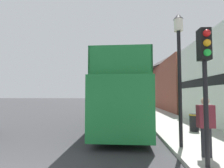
% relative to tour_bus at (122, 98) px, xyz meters
% --- Properties ---
extents(ground_plane, '(144.00, 144.00, 0.00)m').
position_rel_tour_bus_xyz_m(ground_plane, '(-3.49, 12.98, -1.77)').
color(ground_plane, '#333335').
extents(sidewalk, '(3.40, 108.00, 0.14)m').
position_rel_tour_bus_xyz_m(sidewalk, '(3.37, 9.98, -1.70)').
color(sidewalk, '#ADAAA3').
rests_on(sidewalk, ground_plane).
extents(brick_terrace_rear, '(6.00, 22.88, 8.36)m').
position_rel_tour_bus_xyz_m(brick_terrace_rear, '(8.08, 16.67, 2.40)').
color(brick_terrace_rear, brown).
rests_on(brick_terrace_rear, ground_plane).
extents(tour_bus, '(2.73, 10.31, 3.89)m').
position_rel_tour_bus_xyz_m(tour_bus, '(0.00, 0.00, 0.00)').
color(tour_bus, '#1E7A38').
rests_on(tour_bus, ground_plane).
extents(parked_car_ahead_of_bus, '(2.05, 4.56, 1.32)m').
position_rel_tour_bus_xyz_m(parked_car_ahead_of_bus, '(0.52, 8.01, -1.14)').
color(parked_car_ahead_of_bus, maroon).
rests_on(parked_car_ahead_of_bus, ground_plane).
extents(pedestrian_second, '(0.47, 0.26, 1.80)m').
position_rel_tour_bus_xyz_m(pedestrian_second, '(2.48, -5.82, -0.55)').
color(pedestrian_second, '#232328').
rests_on(pedestrian_second, sidewalk).
extents(traffic_signal, '(0.28, 0.42, 3.64)m').
position_rel_tour_bus_xyz_m(traffic_signal, '(2.13, -6.62, 1.03)').
color(traffic_signal, black).
rests_on(traffic_signal, sidewalk).
extents(lamp_post_nearest, '(0.35, 0.35, 4.91)m').
position_rel_tour_bus_xyz_m(lamp_post_nearest, '(2.05, -4.82, 1.73)').
color(lamp_post_nearest, black).
rests_on(lamp_post_nearest, sidewalk).
extents(lamp_post_second, '(0.35, 0.35, 4.86)m').
position_rel_tour_bus_xyz_m(lamp_post_second, '(2.04, 2.73, 1.70)').
color(lamp_post_second, black).
rests_on(lamp_post_second, sidewalk).
extents(lamp_post_third, '(0.35, 0.35, 4.50)m').
position_rel_tour_bus_xyz_m(lamp_post_third, '(2.12, 10.29, 1.48)').
color(lamp_post_third, black).
rests_on(lamp_post_third, sidewalk).
extents(litter_bin, '(0.48, 0.48, 0.88)m').
position_rel_tour_bus_xyz_m(litter_bin, '(3.64, -2.07, -1.17)').
color(litter_bin, black).
rests_on(litter_bin, sidewalk).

